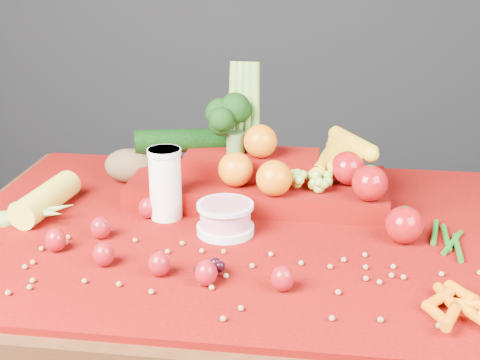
# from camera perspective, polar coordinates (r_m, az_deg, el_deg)

# --- Properties ---
(table) EXTENTS (1.10, 0.80, 0.75)m
(table) POSITION_cam_1_polar(r_m,az_deg,el_deg) (1.30, -0.12, -8.35)
(table) COLOR #34180B
(table) RESTS_ON ground
(red_cloth) EXTENTS (1.05, 0.75, 0.01)m
(red_cloth) POSITION_cam_1_polar(r_m,az_deg,el_deg) (1.26, -0.13, -4.33)
(red_cloth) COLOR #710903
(red_cloth) RESTS_ON table
(milk_glass) EXTENTS (0.06, 0.06, 0.14)m
(milk_glass) POSITION_cam_1_polar(r_m,az_deg,el_deg) (1.28, -6.40, -0.10)
(milk_glass) COLOR white
(milk_glass) RESTS_ON red_cloth
(yogurt_bowl) EXTENTS (0.11, 0.11, 0.06)m
(yogurt_bowl) POSITION_cam_1_polar(r_m,az_deg,el_deg) (1.22, -1.27, -3.20)
(yogurt_bowl) COLOR silver
(yogurt_bowl) RESTS_ON red_cloth
(strawberry_scatter) EXTENTS (0.44, 0.28, 0.05)m
(strawberry_scatter) POSITION_cam_1_polar(r_m,az_deg,el_deg) (1.14, -7.89, -5.60)
(strawberry_scatter) COLOR maroon
(strawberry_scatter) RESTS_ON red_cloth
(dark_grape_cluster) EXTENTS (0.06, 0.05, 0.03)m
(dark_grape_cluster) POSITION_cam_1_polar(r_m,az_deg,el_deg) (1.08, -2.57, -7.70)
(dark_grape_cluster) COLOR black
(dark_grape_cluster) RESTS_ON red_cloth
(soybean_scatter) EXTENTS (0.84, 0.24, 0.01)m
(soybean_scatter) POSITION_cam_1_polar(r_m,az_deg,el_deg) (1.08, -1.65, -8.29)
(soybean_scatter) COLOR olive
(soybean_scatter) RESTS_ON red_cloth
(corn_ear) EXTENTS (0.20, 0.24, 0.06)m
(corn_ear) POSITION_cam_1_polar(r_m,az_deg,el_deg) (1.34, -16.64, -2.34)
(corn_ear) COLOR yellow
(corn_ear) RESTS_ON red_cloth
(potato) EXTENTS (0.11, 0.08, 0.08)m
(potato) POSITION_cam_1_polar(r_m,az_deg,el_deg) (1.49, -9.41, 1.22)
(potato) COLOR brown
(potato) RESTS_ON red_cloth
(baby_carrot_pile) EXTENTS (0.18, 0.17, 0.03)m
(baby_carrot_pile) POSITION_cam_1_polar(r_m,az_deg,el_deg) (1.04, 18.87, -9.98)
(baby_carrot_pile) COLOR #D46507
(baby_carrot_pile) RESTS_ON red_cloth
(green_bean_pile) EXTENTS (0.14, 0.12, 0.01)m
(green_bean_pile) POSITION_cam_1_polar(r_m,az_deg,el_deg) (1.25, 17.25, -4.89)
(green_bean_pile) COLOR #185B14
(green_bean_pile) RESTS_ON red_cloth
(produce_mound) EXTENTS (0.60, 0.36, 0.27)m
(produce_mound) POSITION_cam_1_polar(r_m,az_deg,el_deg) (1.38, 2.34, 0.78)
(produce_mound) COLOR #710903
(produce_mound) RESTS_ON red_cloth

